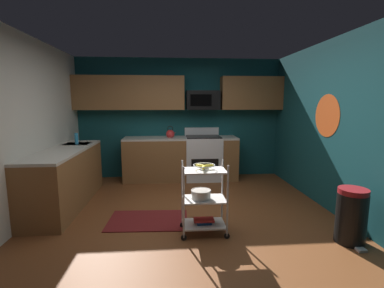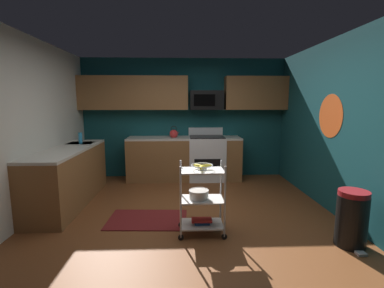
# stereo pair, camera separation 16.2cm
# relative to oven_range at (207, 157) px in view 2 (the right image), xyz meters

# --- Properties ---
(floor) EXTENTS (4.40, 4.80, 0.04)m
(floor) POSITION_rel_oven_range_xyz_m (-0.48, -2.10, -0.50)
(floor) COLOR brown
(floor) RESTS_ON ground
(wall_back) EXTENTS (4.52, 0.06, 2.60)m
(wall_back) POSITION_rel_oven_range_xyz_m (-0.48, 0.33, 0.82)
(wall_back) COLOR #14474C
(wall_back) RESTS_ON ground
(wall_left) EXTENTS (0.06, 4.80, 2.60)m
(wall_left) POSITION_rel_oven_range_xyz_m (-2.71, -2.10, 0.82)
(wall_left) COLOR silver
(wall_left) RESTS_ON ground
(wall_right) EXTENTS (0.06, 4.80, 2.60)m
(wall_right) POSITION_rel_oven_range_xyz_m (1.75, -2.10, 0.82)
(wall_right) COLOR #14474C
(wall_right) RESTS_ON ground
(wall_flower_decal) EXTENTS (0.00, 0.66, 0.66)m
(wall_flower_decal) POSITION_rel_oven_range_xyz_m (1.72, -1.71, 0.97)
(wall_flower_decal) COLOR #E5591E
(counter_run) EXTENTS (3.40, 2.72, 0.92)m
(counter_run) POSITION_rel_oven_range_xyz_m (-1.38, -0.64, -0.01)
(counter_run) COLOR brown
(counter_run) RESTS_ON ground
(oven_range) EXTENTS (0.76, 0.65, 1.10)m
(oven_range) POSITION_rel_oven_range_xyz_m (0.00, 0.00, 0.00)
(oven_range) COLOR white
(oven_range) RESTS_ON ground
(upper_cabinets) EXTENTS (4.40, 0.33, 0.70)m
(upper_cabinets) POSITION_rel_oven_range_xyz_m (-0.59, 0.13, 1.37)
(upper_cabinets) COLOR brown
(microwave) EXTENTS (0.70, 0.39, 0.40)m
(microwave) POSITION_rel_oven_range_xyz_m (-0.00, 0.10, 1.22)
(microwave) COLOR black
(rolling_cart) EXTENTS (0.60, 0.37, 0.91)m
(rolling_cart) POSITION_rel_oven_range_xyz_m (-0.29, -2.51, -0.03)
(rolling_cart) COLOR silver
(rolling_cart) RESTS_ON ground
(fruit_bowl) EXTENTS (0.27, 0.27, 0.07)m
(fruit_bowl) POSITION_rel_oven_range_xyz_m (-0.29, -2.51, 0.40)
(fruit_bowl) COLOR silver
(fruit_bowl) RESTS_ON rolling_cart
(mixing_bowl_large) EXTENTS (0.25, 0.25, 0.11)m
(mixing_bowl_large) POSITION_rel_oven_range_xyz_m (-0.33, -2.51, 0.04)
(mixing_bowl_large) COLOR silver
(mixing_bowl_large) RESTS_ON rolling_cart
(book_stack) EXTENTS (0.26, 0.16, 0.06)m
(book_stack) POSITION_rel_oven_range_xyz_m (-0.29, -2.51, -0.32)
(book_stack) COLOR #1E4C8C
(book_stack) RESTS_ON rolling_cart
(kettle) EXTENTS (0.21, 0.18, 0.26)m
(kettle) POSITION_rel_oven_range_xyz_m (-0.70, -0.00, 0.52)
(kettle) COLOR red
(kettle) RESTS_ON counter_run
(dish_soap_bottle) EXTENTS (0.06, 0.06, 0.20)m
(dish_soap_bottle) POSITION_rel_oven_range_xyz_m (-2.36, -0.84, 0.54)
(dish_soap_bottle) COLOR #2D8CBF
(dish_soap_bottle) RESTS_ON counter_run
(trash_can) EXTENTS (0.34, 0.42, 0.66)m
(trash_can) POSITION_rel_oven_range_xyz_m (1.42, -2.88, -0.15)
(trash_can) COLOR black
(trash_can) RESTS_ON ground
(floor_rug) EXTENTS (1.13, 0.75, 0.01)m
(floor_rug) POSITION_rel_oven_range_xyz_m (-1.03, -2.08, -0.47)
(floor_rug) COLOR maroon
(floor_rug) RESTS_ON ground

